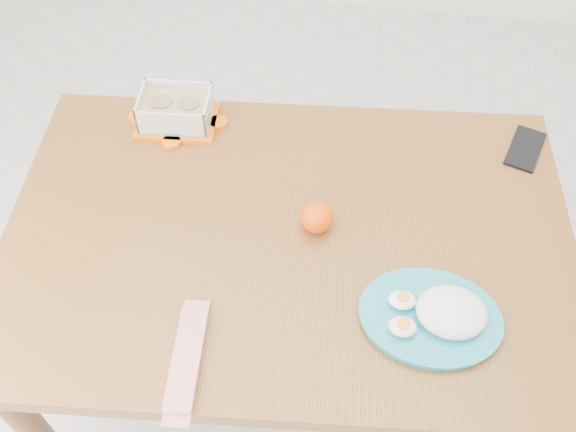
# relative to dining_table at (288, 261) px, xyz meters

# --- Properties ---
(ground) EXTENTS (3.50, 3.50, 0.00)m
(ground) POSITION_rel_dining_table_xyz_m (-0.01, 0.20, -0.65)
(ground) COLOR #B7B7B2
(ground) RESTS_ON ground
(dining_table) EXTENTS (1.24, 0.88, 0.75)m
(dining_table) POSITION_rel_dining_table_xyz_m (0.00, 0.00, 0.00)
(dining_table) COLOR #905C28
(dining_table) RESTS_ON ground
(food_container) EXTENTS (0.19, 0.15, 0.08)m
(food_container) POSITION_rel_dining_table_xyz_m (-0.31, 0.29, 0.14)
(food_container) COLOR #FF6607
(food_container) RESTS_ON dining_table
(orange_fruit) EXTENTS (0.07, 0.07, 0.07)m
(orange_fruit) POSITION_rel_dining_table_xyz_m (0.06, 0.03, 0.13)
(orange_fruit) COLOR #FF4105
(orange_fruit) RESTS_ON dining_table
(rice_plate) EXTENTS (0.28, 0.28, 0.07)m
(rice_plate) POSITION_rel_dining_table_xyz_m (0.30, -0.16, 0.12)
(rice_plate) COLOR teal
(rice_plate) RESTS_ON dining_table
(candy_bar) EXTENTS (0.06, 0.21, 0.02)m
(candy_bar) POSITION_rel_dining_table_xyz_m (-0.14, -0.31, 0.11)
(candy_bar) COLOR red
(candy_bar) RESTS_ON dining_table
(smartphone) EXTENTS (0.11, 0.15, 0.01)m
(smartphone) POSITION_rel_dining_table_xyz_m (0.51, 0.32, 0.10)
(smartphone) COLOR black
(smartphone) RESTS_ON dining_table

